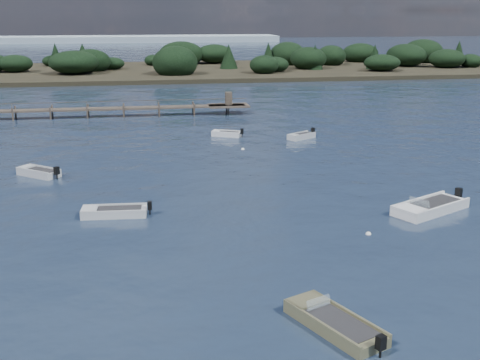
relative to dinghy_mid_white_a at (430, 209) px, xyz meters
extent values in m
plane|color=#162133|center=(-11.33, 51.84, -0.18)|extent=(400.00, 400.00, 0.00)
cube|color=silver|center=(0.02, 0.01, -0.07)|extent=(5.82, 4.36, 0.80)
cube|color=silver|center=(-1.83, -0.95, 0.40)|extent=(2.02, 2.25, 0.16)
cube|color=#242426|center=(0.41, 0.21, 0.31)|extent=(4.07, 3.18, 0.14)
cube|color=silver|center=(0.46, -0.84, 0.40)|extent=(4.94, 2.65, 0.16)
cube|color=silver|center=(-0.42, 0.86, 0.40)|extent=(4.94, 2.65, 0.16)
cube|color=black|center=(2.68, 1.39, 0.54)|extent=(0.46, 0.49, 0.63)
cylinder|color=black|center=(2.68, 1.39, -0.01)|extent=(0.15, 0.15, 0.63)
cube|color=silver|center=(-1.05, -0.55, 0.68)|extent=(0.84, 1.40, 0.48)
cube|color=#B5B9BC|center=(-20.05, 2.45, -0.08)|extent=(4.12, 1.78, 0.67)
cube|color=#B5B9BC|center=(-21.58, 2.55, 0.31)|extent=(1.05, 1.44, 0.13)
cube|color=#242426|center=(-19.73, 2.43, 0.23)|extent=(2.81, 1.40, 0.12)
cube|color=#B5B9BC|center=(-20.10, 1.75, 0.31)|extent=(4.03, 0.36, 0.13)
cube|color=#B5B9BC|center=(-20.01, 3.16, 0.31)|extent=(4.03, 0.36, 0.13)
cube|color=black|center=(-17.83, 2.32, 0.42)|extent=(0.29, 0.34, 0.53)
cylinder|color=black|center=(-17.83, 2.32, -0.04)|extent=(0.10, 0.10, 0.53)
cube|color=#726F4C|center=(-10.70, -13.27, -0.08)|extent=(3.44, 4.89, 0.70)
cube|color=#726F4C|center=(-11.42, -11.68, 0.33)|extent=(1.85, 1.63, 0.14)
cube|color=#242426|center=(-10.55, -13.61, 0.25)|extent=(2.52, 3.41, 0.12)
cube|color=#726F4C|center=(-11.42, -13.60, 0.33)|extent=(2.00, 4.24, 0.14)
cube|color=#726F4C|center=(-9.98, -12.95, 0.33)|extent=(2.00, 4.24, 0.14)
cube|color=black|center=(-9.67, -15.57, 0.45)|extent=(0.42, 0.39, 0.55)
cylinder|color=black|center=(-9.67, -15.57, -0.03)|extent=(0.13, 0.13, 0.55)
cube|color=silver|center=(-11.12, -12.35, 0.57)|extent=(1.18, 0.65, 0.42)
cube|color=silver|center=(-9.59, 25.91, -0.08)|extent=(3.13, 2.29, 0.68)
cube|color=silver|center=(-10.59, 26.38, 0.31)|extent=(1.08, 1.24, 0.14)
cube|color=#242426|center=(-9.38, 25.81, 0.24)|extent=(2.19, 1.68, 0.12)
cube|color=silver|center=(-9.81, 25.44, 0.31)|extent=(2.68, 1.34, 0.14)
cube|color=silver|center=(-9.37, 26.38, 0.31)|extent=(2.68, 1.34, 0.14)
cube|color=black|center=(-8.08, 25.20, 0.43)|extent=(0.39, 0.41, 0.53)
cylinder|color=black|center=(-8.08, 25.20, -0.03)|extent=(0.13, 0.13, 0.53)
cube|color=#B5B9BC|center=(-2.29, 23.46, -0.08)|extent=(3.19, 2.64, 0.70)
cube|color=#B5B9BC|center=(-3.26, 22.84, 0.33)|extent=(1.19, 1.30, 0.14)
cube|color=#242426|center=(-2.09, 23.59, 0.25)|extent=(2.25, 1.92, 0.12)
cube|color=#B5B9BC|center=(-2.00, 23.00, 0.33)|extent=(2.61, 1.72, 0.14)
cube|color=#B5B9BC|center=(-2.58, 23.92, 0.33)|extent=(2.61, 1.72, 0.14)
cube|color=black|center=(-0.83, 24.39, 0.45)|extent=(0.42, 0.44, 0.55)
cylinder|color=black|center=(-0.83, 24.39, -0.03)|extent=(0.14, 0.14, 0.55)
cube|color=#B5B9BC|center=(-26.24, 13.07, -0.07)|extent=(3.59, 3.28, 0.76)
cube|color=#B5B9BC|center=(-27.27, 13.90, 0.37)|extent=(1.45, 1.51, 0.15)
cube|color=#242426|center=(-26.02, 12.89, 0.29)|extent=(2.55, 2.36, 0.13)
cube|color=#B5B9BC|center=(-26.64, 12.57, 0.37)|extent=(2.79, 2.28, 0.15)
cube|color=#B5B9BC|center=(-25.84, 13.57, 0.37)|extent=(2.79, 2.28, 0.15)
cube|color=black|center=(-24.70, 11.83, 0.50)|extent=(0.47, 0.48, 0.60)
cylinder|color=black|center=(-24.70, 11.83, -0.02)|extent=(0.15, 0.15, 0.60)
sphere|color=white|center=(-5.42, -3.29, -0.18)|extent=(0.32, 0.32, 0.32)
sphere|color=white|center=(-20.32, 2.03, -0.18)|extent=(0.32, 0.32, 0.32)
sphere|color=white|center=(-8.94, 19.60, -0.18)|extent=(0.32, 0.32, 0.32)
cube|color=#4D4338|center=(-7.33, 39.84, 0.82)|extent=(5.00, 3.20, 0.18)
cube|color=#4D4338|center=(-7.33, 39.84, 1.72)|extent=(0.80, 0.80, 1.60)
cylinder|color=#4D4338|center=(-33.06, 38.98, 0.22)|extent=(0.20, 0.20, 2.20)
cylinder|color=#4D4338|center=(-33.06, 40.69, 0.22)|extent=(0.20, 0.20, 2.20)
cylinder|color=#4D4338|center=(-28.80, 38.98, 0.22)|extent=(0.20, 0.20, 2.20)
cylinder|color=#4D4338|center=(-28.80, 40.69, 0.22)|extent=(0.20, 0.20, 2.20)
cylinder|color=#4D4338|center=(-24.53, 38.98, 0.22)|extent=(0.20, 0.20, 2.20)
cylinder|color=#4D4338|center=(-24.53, 40.69, 0.22)|extent=(0.20, 0.20, 2.20)
cylinder|color=#4D4338|center=(-20.26, 38.98, 0.22)|extent=(0.20, 0.20, 2.20)
cylinder|color=#4D4338|center=(-20.26, 40.69, 0.22)|extent=(0.20, 0.20, 2.20)
cylinder|color=#4D4338|center=(-16.00, 38.98, 0.22)|extent=(0.20, 0.20, 2.20)
cylinder|color=#4D4338|center=(-16.00, 40.69, 0.22)|extent=(0.20, 0.20, 2.20)
cylinder|color=#4D4338|center=(-11.73, 38.98, 0.22)|extent=(0.20, 0.20, 2.20)
cylinder|color=#4D4338|center=(-11.73, 40.69, 0.22)|extent=(0.20, 0.20, 2.20)
cylinder|color=#4D4338|center=(-7.46, 38.98, 0.22)|extent=(0.20, 0.20, 2.20)
cylinder|color=#4D4338|center=(-7.46, 40.69, 0.22)|extent=(0.20, 0.20, 2.20)
cube|color=black|center=(13.67, 91.84, -0.18)|extent=(190.00, 40.00, 1.60)
ellipsoid|color=black|center=(13.67, 91.84, 2.62)|extent=(180.50, 36.00, 4.40)
camera|label=1|loc=(-18.03, -34.25, 12.31)|focal=45.00mm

